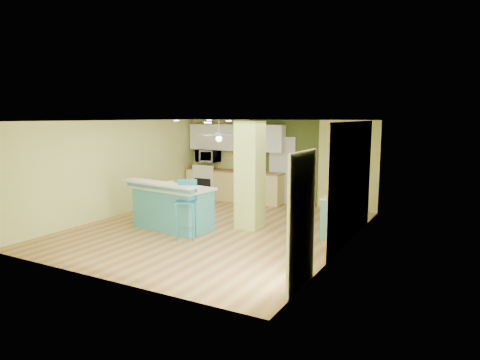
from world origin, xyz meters
name	(u,v)px	position (x,y,z in m)	size (l,w,h in m)	color
floor	(215,229)	(0.00, 0.00, -0.01)	(6.00, 7.00, 0.01)	olive
ceiling	(214,121)	(0.00, 0.00, 2.50)	(6.00, 7.00, 0.01)	white
wall_back	(277,162)	(0.00, 3.50, 1.25)	(6.00, 0.01, 2.50)	#D4D974
wall_front	(97,203)	(0.00, -3.50, 1.25)	(6.00, 0.01, 2.50)	#D4D974
wall_left	(117,168)	(-3.00, 0.00, 1.25)	(0.01, 7.00, 2.50)	#D4D974
wall_right	(345,186)	(3.00, 0.00, 1.25)	(0.01, 7.00, 2.50)	#D4D974
wood_panel	(352,182)	(2.99, 0.60, 1.25)	(0.02, 3.40, 2.50)	#8B744F
olive_accent	(282,162)	(0.20, 3.49, 1.25)	(2.20, 0.02, 2.50)	#3B491D
interior_door	(282,171)	(0.20, 3.46, 1.00)	(0.82, 0.05, 2.00)	silver
french_door	(302,221)	(2.97, -2.30, 1.05)	(0.04, 1.08, 2.10)	white
column	(250,175)	(0.65, 0.50, 1.25)	(0.55, 0.55, 2.50)	#B7CE5F
kitchen_run	(234,185)	(-1.30, 3.20, 0.47)	(3.25, 0.63, 0.94)	#E0CC75
stove	(208,184)	(-2.25, 3.19, 0.46)	(0.76, 0.66, 1.08)	silver
upper_cabinets	(236,138)	(-1.30, 3.32, 1.95)	(3.20, 0.34, 0.80)	white
microwave	(208,156)	(-2.25, 3.20, 1.35)	(0.70, 0.48, 0.39)	silver
ceiling_fan	(219,135)	(-1.10, 2.00, 2.08)	(1.41, 1.41, 0.61)	silver
pendant_lamp	(339,150)	(2.65, 0.75, 1.88)	(0.14, 0.14, 0.69)	white
wall_decor	(354,167)	(2.96, 0.80, 1.55)	(0.03, 0.90, 0.70)	brown
peninsula	(172,207)	(-0.88, -0.45, 0.53)	(2.17, 1.37, 1.14)	teal
bar_stool	(186,199)	(-0.14, -0.92, 0.85)	(0.55, 0.55, 1.27)	teal
side_counter	(342,214)	(2.70, 0.98, 0.45)	(0.60, 1.40, 0.90)	teal
fruit_bowl	(244,170)	(-0.89, 3.13, 0.98)	(0.30, 0.30, 0.07)	#3D2819
canister	(171,184)	(-0.83, -0.54, 1.06)	(0.15, 0.15, 0.15)	yellow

